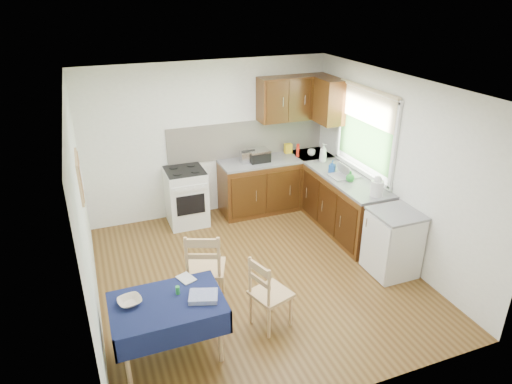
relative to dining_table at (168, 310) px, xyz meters
name	(u,v)px	position (x,y,z in m)	size (l,w,h in m)	color
floor	(257,275)	(1.34, 1.00, -0.56)	(4.20, 4.20, 0.00)	#4F3215
ceiling	(257,86)	(1.34, 1.00, 1.94)	(4.00, 4.20, 0.02)	white
wall_back	(209,140)	(1.34, 3.10, 0.69)	(4.00, 0.02, 2.50)	white
wall_front	(349,286)	(1.34, -1.10, 0.69)	(4.00, 0.02, 2.50)	white
wall_left	(83,217)	(-0.66, 1.00, 0.69)	(0.02, 4.20, 2.50)	white
wall_right	(394,168)	(3.34, 1.00, 0.69)	(0.02, 4.20, 2.50)	white
base_cabinets	(306,194)	(2.70, 2.26, -0.13)	(1.90, 2.30, 0.86)	#361409
worktop_back	(276,159)	(2.39, 2.80, 0.32)	(1.90, 0.60, 0.04)	gray
worktop_right	(347,179)	(3.04, 1.65, 0.32)	(0.60, 1.70, 0.04)	gray
worktop_corner	(311,155)	(3.04, 2.80, 0.32)	(0.60, 0.60, 0.04)	gray
splashback	(248,139)	(1.99, 3.08, 0.64)	(2.70, 0.02, 0.60)	beige
upper_cabinets	(305,99)	(2.86, 2.80, 1.29)	(1.20, 0.85, 0.70)	#361409
stove	(186,196)	(0.84, 2.80, -0.10)	(0.60, 0.61, 0.92)	silver
window	(366,126)	(3.31, 1.70, 1.09)	(0.04, 1.48, 1.26)	#2A5322
fridge	(393,243)	(3.04, 0.45, -0.12)	(0.58, 0.60, 0.89)	silver
corkboard	(80,177)	(-0.63, 1.30, 1.04)	(0.04, 0.62, 0.47)	tan
dining_table	(168,310)	(0.00, 0.00, 0.00)	(1.11, 0.75, 0.67)	#0E1638
chair_far	(205,267)	(0.56, 0.66, -0.03)	(0.57, 0.57, 1.00)	tan
chair_near	(268,292)	(1.10, 0.04, -0.10)	(0.49, 0.49, 0.88)	tan
toaster	(248,157)	(1.89, 2.79, 0.43)	(0.27, 0.17, 0.21)	silver
sandwich_press	(259,155)	(2.07, 2.79, 0.43)	(0.33, 0.29, 0.19)	black
sauce_bottle	(298,150)	(2.75, 2.73, 0.45)	(0.05, 0.05, 0.22)	red
yellow_packet	(288,148)	(2.68, 2.97, 0.42)	(0.12, 0.08, 0.16)	yellow
dish_rack	(344,175)	(3.02, 1.70, 0.36)	(0.42, 0.32, 0.20)	#96959B
kettle	(377,187)	(3.07, 0.95, 0.46)	(0.17, 0.17, 0.29)	silver
cup	(311,153)	(2.99, 2.71, 0.39)	(0.13, 0.13, 0.10)	silver
soap_bottle_a	(323,153)	(3.02, 2.37, 0.49)	(0.12, 0.12, 0.30)	silver
soap_bottle_b	(332,167)	(2.93, 1.91, 0.43)	(0.09, 0.09, 0.19)	#1B4C9F
soap_bottle_c	(350,176)	(3.00, 1.51, 0.42)	(0.13, 0.13, 0.16)	#25872E
plate_bowl	(130,302)	(-0.34, 0.10, 0.13)	(0.23, 0.23, 0.06)	beige
book	(180,281)	(0.20, 0.28, 0.11)	(0.15, 0.20, 0.02)	white
spice_jar	(178,290)	(0.13, 0.09, 0.15)	(0.04, 0.04, 0.09)	green
tea_towel	(203,296)	(0.35, -0.08, 0.13)	(0.28, 0.22, 0.05)	#283A95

